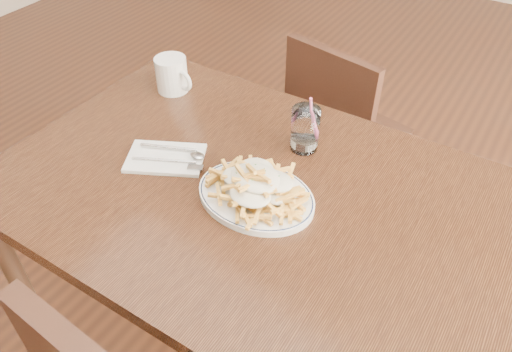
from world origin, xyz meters
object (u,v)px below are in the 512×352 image
Objects in this scene: loaded_fries at (256,182)px; water_glass at (305,131)px; table at (251,211)px; chair_far at (339,127)px; fries_plate at (256,196)px; coffee_mug at (172,75)px.

water_glass is at bearing 89.70° from loaded_fries.
loaded_fries is at bearing -90.30° from water_glass.
table is 0.77m from chair_far.
fries_plate is 0.23m from water_glass.
coffee_mug is at bearing -124.47° from chair_far.
water_glass is at bearing -77.74° from chair_far.
fries_plate reaches higher than table.
table is 0.50m from coffee_mug.
table is 4.95× the size of loaded_fries.
coffee_mug is (-0.46, 0.04, 0.00)m from water_glass.
table is 1.53× the size of chair_far.
table is 0.24m from water_glass.
fries_plate is at bearing -81.40° from chair_far.
table is at bearing -99.17° from water_glass.
loaded_fries is at bearing -41.81° from table.
coffee_mug is (-0.42, 0.24, 0.13)m from table.
loaded_fries reaches higher than fries_plate.
water_glass is (0.00, 0.23, -0.00)m from loaded_fries.
loaded_fries is 0.53m from coffee_mug.
water_glass is at bearing 80.83° from table.
table is at bearing -83.44° from chair_far.
loaded_fries is (0.03, -0.03, 0.13)m from table.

